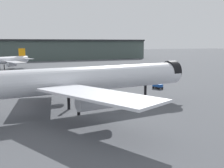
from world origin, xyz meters
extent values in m
plane|color=#4C4F54|center=(0.00, 0.00, 0.00)|extent=(900.00, 900.00, 0.00)
cylinder|color=silver|center=(2.99, 2.50, 6.76)|extent=(49.96, 12.08, 5.20)
cone|color=silver|center=(27.61, 5.97, 6.76)|extent=(6.38, 5.84, 5.10)
cylinder|color=black|center=(26.58, 5.82, 7.15)|extent=(3.05, 5.53, 5.25)
cube|color=silver|center=(-2.72, 15.62, 6.11)|extent=(11.72, 23.42, 0.42)
cylinder|color=#B7BAC1|center=(-1.17, 13.13, 4.39)|extent=(7.29, 3.80, 2.86)
cube|color=silver|center=(1.12, -11.69, 6.11)|extent=(16.96, 23.60, 0.42)
cylinder|color=#B7BAC1|center=(1.93, -8.86, 4.39)|extent=(7.29, 3.80, 2.86)
cylinder|color=black|center=(18.75, 4.72, 2.08)|extent=(0.62, 0.62, 4.16)
cylinder|color=black|center=(0.15, 4.86, 2.08)|extent=(0.62, 0.62, 4.16)
cylinder|color=black|center=(0.91, -0.55, 2.08)|extent=(0.62, 0.62, 4.16)
cone|color=silver|center=(-0.20, 110.49, 4.90)|extent=(6.07, 5.73, 3.58)
cube|color=silver|center=(-6.95, 93.85, 4.43)|extent=(10.00, 16.92, 0.30)
cylinder|color=#B7BAC1|center=(-8.74, 94.94, 3.19)|extent=(5.27, 4.53, 2.07)
cube|color=orange|center=(-2.54, 108.88, 7.92)|extent=(3.72, 2.73, 6.03)
cube|color=silver|center=(0.39, 105.88, 5.28)|extent=(6.25, 7.07, 0.23)
cube|color=silver|center=(-4.30, 112.68, 5.28)|extent=(6.25, 7.07, 0.23)
cylinder|color=black|center=(-12.22, 99.79, 1.51)|extent=(0.45, 0.45, 3.02)
cylinder|color=black|center=(-14.47, 103.05, 1.51)|extent=(0.45, 0.45, 3.02)
cube|color=#475651|center=(2.29, 177.87, 7.67)|extent=(205.58, 36.29, 15.34)
cube|color=#232628|center=(2.29, 177.87, 15.94)|extent=(205.68, 39.28, 1.20)
cube|color=black|center=(31.72, 20.43, 0.50)|extent=(2.34, 3.49, 0.30)
cube|color=#194799|center=(31.49, 21.36, 1.25)|extent=(1.87, 1.63, 1.20)
cube|color=#1E2D38|center=(31.35, 21.92, 1.49)|extent=(1.32, 0.41, 0.60)
cube|color=#194799|center=(31.86, 19.87, 1.10)|extent=(2.02, 2.25, 0.90)
cylinder|color=black|center=(30.67, 21.32, 0.35)|extent=(0.44, 0.75, 0.70)
cylinder|color=black|center=(32.22, 21.71, 0.35)|extent=(0.44, 0.75, 0.70)
cylinder|color=black|center=(31.22, 19.15, 0.35)|extent=(0.44, 0.75, 0.70)
cylinder|color=black|center=(32.77, 19.54, 0.35)|extent=(0.44, 0.75, 0.70)
camera|label=1|loc=(-12.49, -52.13, 14.39)|focal=43.83mm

